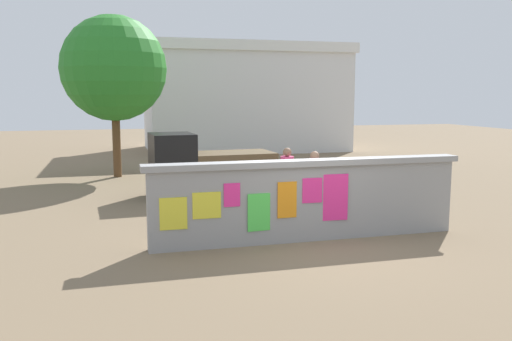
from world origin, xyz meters
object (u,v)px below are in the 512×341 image
Objects in this scene: auto_rickshaw_truck at (206,165)px; bicycle_near at (343,189)px; person_bystander at (287,173)px; person_walking at (314,178)px; tree_roadside at (114,69)px; motorcycle at (210,207)px; bicycle_far at (373,207)px.

auto_rickshaw_truck reaches higher than bicycle_near.
person_walking is at bearing -69.98° from person_bystander.
tree_roadside is (-5.93, 6.46, 3.51)m from bicycle_near.
person_walking is at bearing -133.38° from bicycle_near.
tree_roadside is (-1.88, 8.30, 3.41)m from motorcycle.
person_bystander is 8.64m from tree_roadside.
person_walking reaches higher than bicycle_near.
auto_rickshaw_truck is 2.27× the size of person_bystander.
auto_rickshaw_truck reaches higher than person_bystander.
bicycle_far is 2.39m from person_bystander.
person_walking and person_bystander have the same top height.
bicycle_near is at bearing 82.68° from bicycle_far.
person_bystander is (2.22, 1.26, 0.52)m from motorcycle.
auto_rickshaw_truck reaches higher than person_walking.
tree_roadside is at bearing 119.06° from person_walking.
person_bystander reaches higher than motorcycle.
bicycle_near is (4.05, 1.84, -0.10)m from motorcycle.
person_walking is at bearing 6.29° from motorcycle.
bicycle_far is at bearing -54.43° from auto_rickshaw_truck.
bicycle_near is (3.44, -2.10, -0.54)m from auto_rickshaw_truck.
bicycle_far is at bearing -48.30° from person_bystander.
person_walking is (-1.47, -1.56, 0.62)m from bicycle_near.
motorcycle is 0.33× the size of tree_roadside.
motorcycle is 3.78m from bicycle_far.
person_walking is at bearing -60.94° from tree_roadside.
auto_rickshaw_truck is at bearing 81.27° from motorcycle.
tree_roadside reaches higher than person_walking.
bicycle_near and bicycle_far have the same top height.
person_bystander is (1.62, -2.68, 0.09)m from auto_rickshaw_truck.
person_walking reaches higher than motorcycle.
tree_roadside is (-4.46, 8.02, 2.88)m from person_walking.
bicycle_near is 1.04× the size of person_walking.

